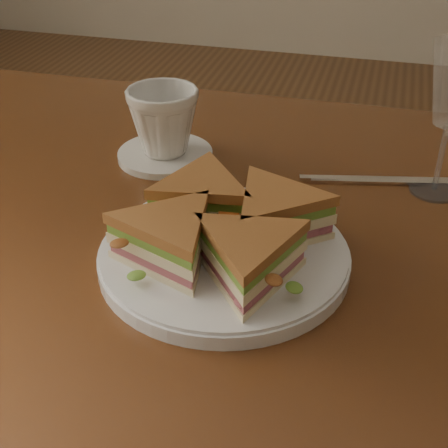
{
  "coord_description": "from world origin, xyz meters",
  "views": [
    {
      "loc": [
        0.12,
        -0.62,
        1.15
      ],
      "look_at": [
        -0.02,
        -0.09,
        0.8
      ],
      "focal_mm": 50.0,
      "sensor_mm": 36.0,
      "label": 1
    }
  ],
  "objects_px": {
    "coffee_cup": "(163,121)",
    "sandwich_wedges": "(224,228)",
    "table": "(256,284)",
    "spoon": "(204,201)",
    "knife": "(375,181)",
    "saucer": "(165,155)",
    "plate": "(224,257)"
  },
  "relations": [
    {
      "from": "plate",
      "to": "saucer",
      "type": "height_order",
      "value": "plate"
    },
    {
      "from": "knife",
      "to": "coffee_cup",
      "type": "height_order",
      "value": "coffee_cup"
    },
    {
      "from": "plate",
      "to": "knife",
      "type": "height_order",
      "value": "plate"
    },
    {
      "from": "table",
      "to": "saucer",
      "type": "distance_m",
      "value": 0.23
    },
    {
      "from": "sandwich_wedges",
      "to": "knife",
      "type": "xyz_separation_m",
      "value": [
        0.15,
        0.23,
        -0.04
      ]
    },
    {
      "from": "knife",
      "to": "coffee_cup",
      "type": "xyz_separation_m",
      "value": [
        -0.29,
        -0.01,
        0.05
      ]
    },
    {
      "from": "coffee_cup",
      "to": "table",
      "type": "bearing_deg",
      "value": -56.53
    },
    {
      "from": "spoon",
      "to": "coffee_cup",
      "type": "height_order",
      "value": "coffee_cup"
    },
    {
      "from": "coffee_cup",
      "to": "sandwich_wedges",
      "type": "bearing_deg",
      "value": -75.39
    },
    {
      "from": "spoon",
      "to": "saucer",
      "type": "relative_size",
      "value": 1.32
    },
    {
      "from": "sandwich_wedges",
      "to": "saucer",
      "type": "xyz_separation_m",
      "value": [
        -0.15,
        0.22,
        -0.04
      ]
    },
    {
      "from": "saucer",
      "to": "knife",
      "type": "bearing_deg",
      "value": 1.1
    },
    {
      "from": "table",
      "to": "sandwich_wedges",
      "type": "distance_m",
      "value": 0.17
    },
    {
      "from": "spoon",
      "to": "knife",
      "type": "height_order",
      "value": "spoon"
    },
    {
      "from": "knife",
      "to": "plate",
      "type": "bearing_deg",
      "value": -135.67
    },
    {
      "from": "spoon",
      "to": "coffee_cup",
      "type": "xyz_separation_m",
      "value": [
        -0.09,
        0.11,
        0.05
      ]
    },
    {
      "from": "table",
      "to": "knife",
      "type": "relative_size",
      "value": 5.64
    },
    {
      "from": "plate",
      "to": "sandwich_wedges",
      "type": "relative_size",
      "value": 0.97
    },
    {
      "from": "saucer",
      "to": "coffee_cup",
      "type": "height_order",
      "value": "coffee_cup"
    },
    {
      "from": "sandwich_wedges",
      "to": "knife",
      "type": "height_order",
      "value": "sandwich_wedges"
    },
    {
      "from": "knife",
      "to": "saucer",
      "type": "bearing_deg",
      "value": 168.54
    },
    {
      "from": "table",
      "to": "knife",
      "type": "distance_m",
      "value": 0.21
    },
    {
      "from": "sandwich_wedges",
      "to": "coffee_cup",
      "type": "xyz_separation_m",
      "value": [
        -0.15,
        0.22,
        0.01
      ]
    },
    {
      "from": "plate",
      "to": "sandwich_wedges",
      "type": "distance_m",
      "value": 0.04
    },
    {
      "from": "sandwich_wedges",
      "to": "knife",
      "type": "distance_m",
      "value": 0.27
    },
    {
      "from": "knife",
      "to": "coffee_cup",
      "type": "bearing_deg",
      "value": 168.54
    },
    {
      "from": "plate",
      "to": "knife",
      "type": "xyz_separation_m",
      "value": [
        0.15,
        0.23,
        -0.01
      ]
    },
    {
      "from": "table",
      "to": "spoon",
      "type": "height_order",
      "value": "spoon"
    },
    {
      "from": "table",
      "to": "saucer",
      "type": "height_order",
      "value": "saucer"
    },
    {
      "from": "sandwich_wedges",
      "to": "spoon",
      "type": "height_order",
      "value": "sandwich_wedges"
    },
    {
      "from": "plate",
      "to": "coffee_cup",
      "type": "xyz_separation_m",
      "value": [
        -0.15,
        0.22,
        0.05
      ]
    },
    {
      "from": "plate",
      "to": "table",
      "type": "bearing_deg",
      "value": 79.45
    }
  ]
}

